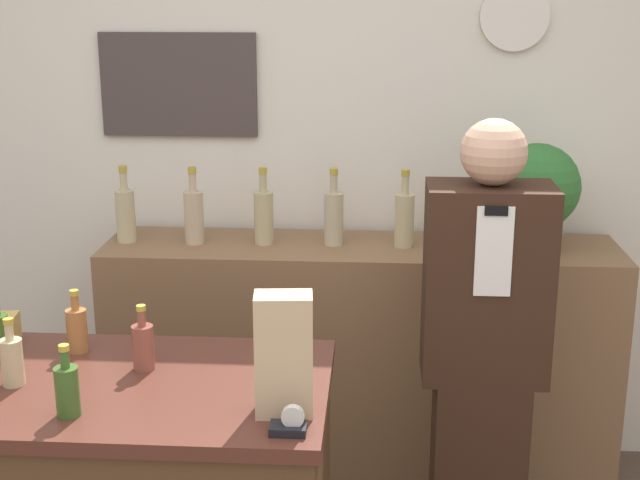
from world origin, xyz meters
name	(u,v)px	position (x,y,z in m)	size (l,w,h in m)	color
back_wall	(311,144)	(0.00, 2.00, 1.35)	(5.20, 0.09, 2.70)	silver
back_shelf	(359,363)	(0.22, 1.71, 0.50)	(2.03, 0.45, 1.00)	brown
shopkeeper	(483,360)	(0.64, 1.10, 0.80)	(0.40, 0.25, 1.59)	#331E14
potted_plant	(536,193)	(0.88, 1.69, 1.23)	(0.33, 0.33, 0.42)	#B27047
paper_bag	(284,355)	(0.05, 0.40, 1.10)	(0.15, 0.10, 0.32)	tan
tape_dispenser	(290,424)	(0.08, 0.29, 0.96)	(0.09, 0.06, 0.07)	black
counter_bottle_2	(12,360)	(-0.70, 0.51, 1.01)	(0.06, 0.06, 0.19)	tan
counter_bottle_3	(77,329)	(-0.60, 0.75, 1.01)	(0.06, 0.06, 0.19)	#9C6334
counter_bottle_4	(67,389)	(-0.49, 0.34, 1.01)	(0.06, 0.06, 0.19)	#365821
counter_bottle_5	(143,345)	(-0.37, 0.64, 1.01)	(0.06, 0.06, 0.19)	brown
shelf_bottle_0	(126,213)	(-0.72, 1.71, 1.12)	(0.08, 0.08, 0.31)	tan
shelf_bottle_1	(194,215)	(-0.44, 1.70, 1.12)	(0.08, 0.08, 0.31)	tan
shelf_bottle_2	(264,215)	(-0.17, 1.71, 1.12)	(0.08, 0.08, 0.31)	tan
shelf_bottle_3	(334,216)	(0.11, 1.72, 1.12)	(0.08, 0.08, 0.31)	tan
shelf_bottle_4	(404,218)	(0.39, 1.71, 1.12)	(0.08, 0.08, 0.31)	tan
shelf_bottle_5	(476,219)	(0.66, 1.70, 1.12)	(0.08, 0.08, 0.31)	tan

